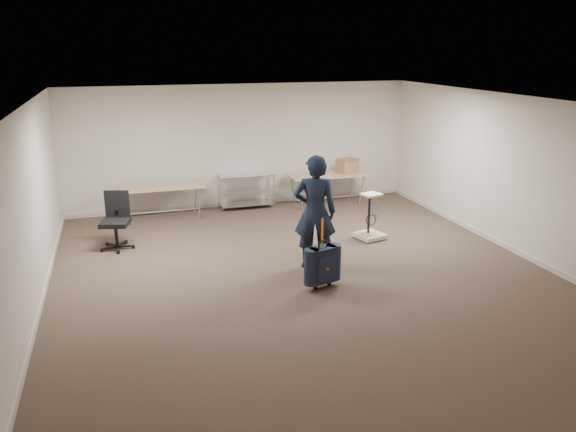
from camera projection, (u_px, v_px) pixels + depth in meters
name	position (u px, v px, depth m)	size (l,w,h in m)	color
ground	(304.00, 276.00, 9.19)	(9.00, 9.00, 0.00)	#3E2E26
room_shell	(281.00, 246.00, 10.44)	(8.00, 9.00, 9.00)	beige
folding_table_left	(162.00, 188.00, 12.07)	(1.80, 0.75, 0.73)	tan
folding_table_right	(327.00, 176.00, 13.14)	(1.80, 0.75, 0.73)	tan
wire_shelf	(246.00, 189.00, 12.90)	(1.22, 0.47, 0.80)	silver
person	(315.00, 212.00, 9.31)	(0.71, 0.46, 1.94)	black
suitcase	(323.00, 265.00, 8.63)	(0.46, 0.33, 1.13)	#162232
office_chair	(117.00, 231.00, 10.38)	(0.64, 0.64, 1.05)	black
equipment_cart	(370.00, 227.00, 10.90)	(0.60, 0.60, 0.91)	beige
cardboard_box	(347.00, 166.00, 13.20)	(0.45, 0.33, 0.33)	#9B6448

